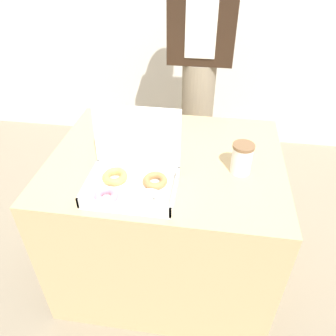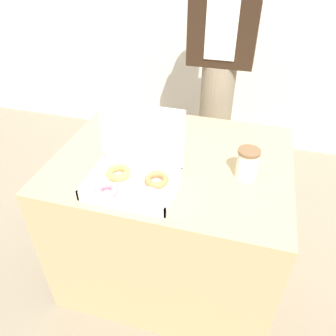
% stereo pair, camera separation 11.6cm
% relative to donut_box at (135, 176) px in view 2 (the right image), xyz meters
% --- Properties ---
extents(ground_plane, '(14.00, 14.00, 0.00)m').
position_rel_donut_box_xyz_m(ground_plane, '(0.09, 0.23, -0.79)').
color(ground_plane, gray).
extents(table, '(1.00, 0.79, 0.74)m').
position_rel_donut_box_xyz_m(table, '(0.09, 0.23, -0.42)').
color(table, tan).
rests_on(table, ground_plane).
extents(donut_box, '(0.33, 0.27, 0.29)m').
position_rel_donut_box_xyz_m(donut_box, '(0.00, 0.00, 0.00)').
color(donut_box, white).
rests_on(donut_box, table).
extents(coffee_cup, '(0.09, 0.09, 0.13)m').
position_rel_donut_box_xyz_m(coffee_cup, '(0.40, 0.17, 0.02)').
color(coffee_cup, white).
rests_on(coffee_cup, table).
extents(person_customer, '(0.35, 0.23, 1.77)m').
position_rel_donut_box_xyz_m(person_customer, '(0.18, 0.90, 0.23)').
color(person_customer, gray).
rests_on(person_customer, ground_plane).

